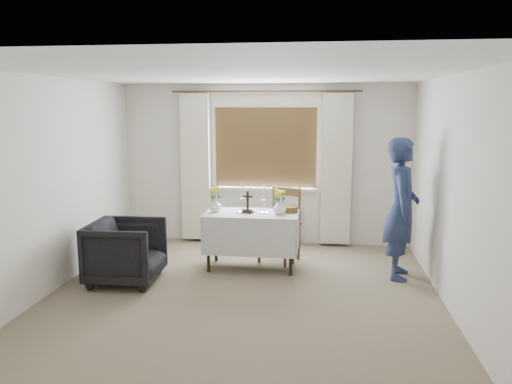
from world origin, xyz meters
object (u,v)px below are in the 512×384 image
wooden_cross (248,202)px  flower_vase_left (215,205)px  altar_table (252,241)px  wooden_chair (279,225)px  person (401,209)px  armchair (126,252)px  flower_vase_right (279,208)px

wooden_cross → flower_vase_left: (-0.44, 0.02, -0.06)m
altar_table → wooden_chair: (0.34, 0.35, 0.14)m
person → altar_table: bearing=94.6°
armchair → flower_vase_left: bearing=-54.5°
wooden_chair → wooden_cross: wooden_cross is taller
person → flower_vase_left: size_ratio=10.09×
person → flower_vase_left: (-2.41, 0.11, -0.04)m
altar_table → wooden_cross: (-0.05, -0.01, 0.53)m
wooden_cross → flower_vase_left: 0.45m
altar_table → flower_vase_left: 0.68m
flower_vase_left → armchair: bearing=-142.8°
armchair → flower_vase_right: 2.02m
altar_table → armchair: armchair is taller
altar_table → wooden_cross: 0.53m
wooden_chair → flower_vase_right: 0.51m
flower_vase_left → wooden_chair: bearing=22.2°
wooden_chair → wooden_cross: bearing=-114.2°
person → wooden_cross: (-1.97, 0.09, 0.02)m
wooden_chair → person: 1.68m
person → flower_vase_right: person is taller
wooden_chair → flower_vase_right: bearing=-61.6°
altar_table → person: person is taller
person → flower_vase_left: bearing=95.0°
armchair → person: bearing=-81.1°
flower_vase_left → flower_vase_right: 0.87m
wooden_chair → wooden_cross: 0.66m
flower_vase_right → altar_table: bearing=173.8°
altar_table → person: bearing=-3.0°
person → flower_vase_right: size_ratio=9.96×
person → flower_vase_right: (-1.54, 0.06, -0.04)m
person → wooden_cross: bearing=94.9°
altar_table → armchair: bearing=-153.6°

